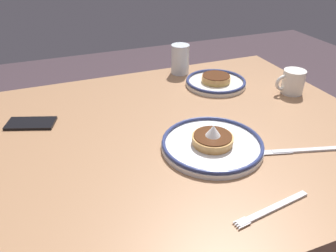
# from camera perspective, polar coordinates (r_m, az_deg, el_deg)

# --- Properties ---
(dining_table) EXTENTS (1.16, 0.98, 0.73)m
(dining_table) POSITION_cam_1_polar(r_m,az_deg,el_deg) (1.07, 3.09, -4.77)
(dining_table) COLOR #996D4B
(dining_table) RESTS_ON ground_plane
(plate_near_main) EXTENTS (0.23, 0.23, 0.04)m
(plate_near_main) POSITION_cam_1_polar(r_m,az_deg,el_deg) (1.31, 8.05, 7.43)
(plate_near_main) COLOR silver
(plate_near_main) RESTS_ON dining_table
(plate_center_pancakes) EXTENTS (0.28, 0.28, 0.07)m
(plate_center_pancakes) POSITION_cam_1_polar(r_m,az_deg,el_deg) (0.93, 7.46, -2.91)
(plate_center_pancakes) COLOR white
(plate_center_pancakes) RESTS_ON dining_table
(coffee_mug) EXTENTS (0.11, 0.08, 0.09)m
(coffee_mug) POSITION_cam_1_polar(r_m,az_deg,el_deg) (1.30, 20.23, 7.04)
(coffee_mug) COLOR white
(coffee_mug) RESTS_ON dining_table
(drinking_glass) EXTENTS (0.07, 0.07, 0.12)m
(drinking_glass) POSITION_cam_1_polar(r_m,az_deg,el_deg) (1.40, 2.06, 10.94)
(drinking_glass) COLOR silver
(drinking_glass) RESTS_ON dining_table
(cell_phone) EXTENTS (0.16, 0.12, 0.01)m
(cell_phone) POSITION_cam_1_polar(r_m,az_deg,el_deg) (1.12, -22.09, 0.43)
(cell_phone) COLOR black
(cell_phone) RESTS_ON dining_table
(fork_near) EXTENTS (0.20, 0.05, 0.01)m
(fork_near) POSITION_cam_1_polar(r_m,az_deg,el_deg) (0.78, 17.07, -13.19)
(fork_near) COLOR silver
(fork_near) RESTS_ON dining_table
(butter_knife) EXTENTS (0.23, 0.08, 0.01)m
(butter_knife) POSITION_cam_1_polar(r_m,az_deg,el_deg) (0.99, 21.53, -3.85)
(butter_knife) COLOR silver
(butter_knife) RESTS_ON dining_table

